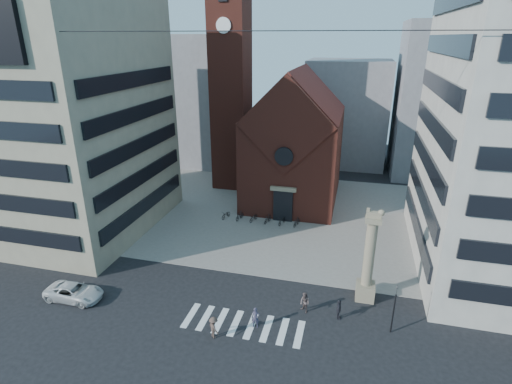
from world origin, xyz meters
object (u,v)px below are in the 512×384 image
at_px(white_car, 74,292).
at_px(lion_column, 368,264).
at_px(traffic_light, 394,308).
at_px(scooter_0, 226,215).
at_px(pedestrian_2, 339,309).
at_px(pedestrian_1, 305,303).
at_px(pedestrian_0, 255,318).

bearing_deg(white_car, lion_column, -76.64).
xyz_separation_m(traffic_light, scooter_0, (-19.12, 16.84, -1.76)).
relative_size(pedestrian_2, scooter_0, 0.98).
distance_m(traffic_light, pedestrian_1, 7.08).
bearing_deg(pedestrian_2, lion_column, -37.45).
bearing_deg(pedestrian_2, pedestrian_1, 81.44).
xyz_separation_m(traffic_light, pedestrian_1, (-6.90, 0.82, -1.37)).
distance_m(pedestrian_0, scooter_0, 20.77).
xyz_separation_m(lion_column, white_car, (-24.79, -6.44, -2.75)).
distance_m(traffic_light, scooter_0, 25.54).
bearing_deg(pedestrian_1, white_car, -132.01).
distance_m(white_car, pedestrian_2, 22.89).
height_order(white_car, pedestrian_0, pedestrian_0).
height_order(white_car, pedestrian_1, pedestrian_1).
xyz_separation_m(traffic_light, pedestrian_2, (-4.10, 0.65, -1.40)).
distance_m(pedestrian_0, pedestrian_2, 6.87).
xyz_separation_m(lion_column, traffic_light, (1.99, -4.00, -1.17)).
distance_m(pedestrian_0, pedestrian_1, 4.52).
height_order(traffic_light, pedestrian_0, traffic_light).
relative_size(pedestrian_0, scooter_0, 0.97).
bearing_deg(scooter_0, pedestrian_2, -30.95).
relative_size(pedestrian_0, pedestrian_1, 0.96).
bearing_deg(pedestrian_0, lion_column, 30.20).
bearing_deg(pedestrian_1, traffic_light, 31.94).
xyz_separation_m(lion_column, pedestrian_0, (-8.43, -6.02, -2.58)).
relative_size(white_car, pedestrian_1, 2.75).
bearing_deg(pedestrian_0, traffic_light, 5.65).
xyz_separation_m(lion_column, pedestrian_1, (-4.91, -3.18, -2.54)).
relative_size(white_car, scooter_0, 2.79).
relative_size(traffic_light, white_car, 0.85).
distance_m(lion_column, pedestrian_0, 10.68).
bearing_deg(traffic_light, pedestrian_0, -169.01).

